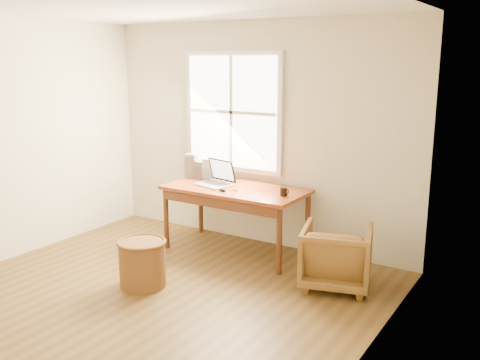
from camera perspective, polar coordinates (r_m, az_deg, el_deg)
The scene contains 11 objects.
room_shell at distance 4.63m, azimuth -11.65°, elevation 2.03°, with size 4.04×4.54×2.64m.
desk at distance 6.01m, azimuth -0.47°, elevation -1.00°, with size 1.60×0.80×0.04m, color brown.
armchair at distance 5.29m, azimuth 10.24°, elevation -8.02°, with size 0.65×0.67×0.61m, color brown.
wicker_stool at distance 5.32m, azimuth -10.36°, elevation -8.81°, with size 0.45×0.45×0.45m, color brown.
laptop at distance 6.07m, azimuth -2.84°, elevation 0.71°, with size 0.39×0.41×0.29m, color #A9ABB0, non-canonical shape.
mouse at distance 5.84m, azimuth -1.87°, elevation -1.04°, with size 0.10×0.06×0.03m, color black.
coffee_mug at distance 5.65m, azimuth 4.66°, elevation -1.26°, with size 0.08×0.08×0.09m, color black.
cd_stack_a at distance 6.43m, azimuth -3.34°, elevation 1.20°, with size 0.13×0.11×0.25m, color silver.
cd_stack_b at distance 6.48m, azimuth -4.34°, elevation 1.09°, with size 0.13×0.12×0.21m, color #29292F.
cd_stack_c at distance 6.52m, azimuth -5.23°, elevation 1.53°, with size 0.13×0.11×0.29m, color #9A99A6.
cd_stack_d at distance 6.50m, azimuth -2.19°, elevation 0.98°, with size 0.13×0.11×0.17m, color silver.
Camera 1 is at (3.13, -3.13, 2.16)m, focal length 40.00 mm.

